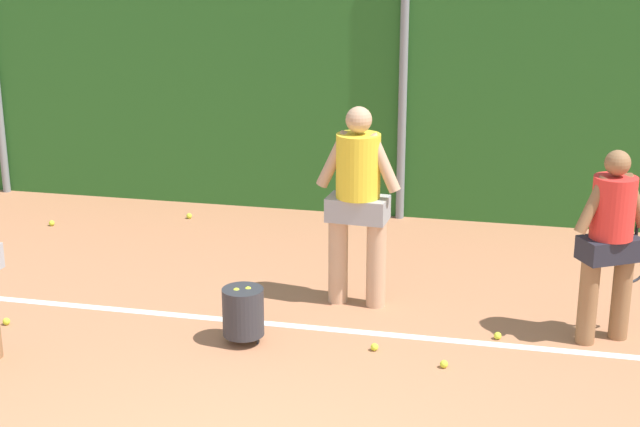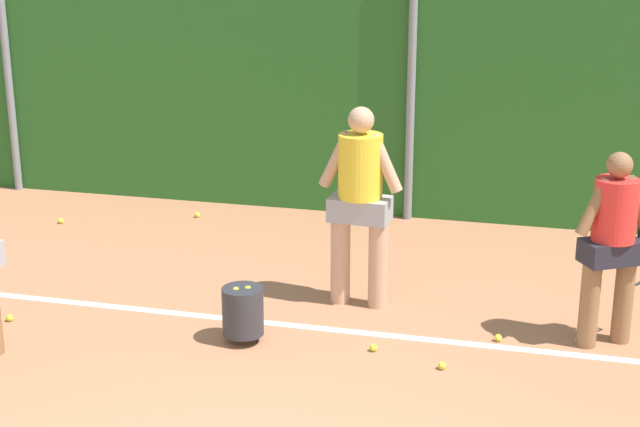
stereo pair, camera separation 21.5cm
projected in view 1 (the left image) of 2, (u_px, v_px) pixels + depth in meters
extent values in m
plane|color=#B2704C|center=(315.00, 395.00, 7.44)|extent=(28.29, 28.29, 0.00)
cube|color=#286023|center=(405.00, 87.00, 11.45)|extent=(18.39, 0.25, 3.17)
cylinder|color=gray|center=(403.00, 73.00, 11.23)|extent=(0.10, 0.10, 3.55)
cube|color=white|center=(345.00, 331.00, 8.57)|extent=(13.44, 0.10, 0.01)
cylinder|color=#8C603D|center=(588.00, 303.00, 8.24)|extent=(0.17, 0.17, 0.75)
cylinder|color=#8C603D|center=(621.00, 298.00, 8.33)|extent=(0.17, 0.17, 0.75)
cube|color=#23232D|center=(609.00, 249.00, 8.14)|extent=(0.58, 0.51, 0.20)
cylinder|color=red|center=(613.00, 207.00, 8.03)|extent=(0.37, 0.37, 0.53)
sphere|color=#8C603D|center=(618.00, 163.00, 7.92)|extent=(0.22, 0.22, 0.22)
cylinder|color=#8C603D|center=(592.00, 205.00, 7.96)|extent=(0.28, 0.21, 0.51)
cylinder|color=#8C603D|center=(635.00, 201.00, 8.08)|extent=(0.28, 0.21, 0.51)
cylinder|color=black|center=(636.00, 239.00, 8.26)|extent=(0.03, 0.03, 0.28)
torus|color=#26262B|center=(633.00, 268.00, 8.34)|extent=(0.26, 0.17, 0.28)
cylinder|color=tan|center=(376.00, 264.00, 9.01)|extent=(0.19, 0.19, 0.84)
cylinder|color=tan|center=(338.00, 260.00, 9.11)|extent=(0.19, 0.19, 0.84)
cube|color=#99999E|center=(358.00, 209.00, 8.90)|extent=(0.58, 0.37, 0.22)
cylinder|color=yellow|center=(358.00, 166.00, 8.78)|extent=(0.41, 0.41, 0.59)
sphere|color=tan|center=(359.00, 120.00, 8.65)|extent=(0.24, 0.24, 0.24)
cylinder|color=tan|center=(383.00, 163.00, 8.71)|extent=(0.34, 0.13, 0.56)
cylinder|color=tan|center=(334.00, 159.00, 8.83)|extent=(0.34, 0.13, 0.56)
cylinder|color=#2D2D33|center=(243.00, 312.00, 8.26)|extent=(0.36, 0.36, 0.42)
cylinder|color=#2D2D33|center=(258.00, 340.00, 8.31)|extent=(0.02, 0.02, 0.08)
cylinder|color=#2D2D33|center=(230.00, 337.00, 8.36)|extent=(0.02, 0.02, 0.08)
cylinder|color=#2D2D33|center=(248.00, 332.00, 8.45)|extent=(0.02, 0.02, 0.08)
sphere|color=#CCDB33|center=(248.00, 290.00, 8.22)|extent=(0.07, 0.07, 0.07)
sphere|color=#CCDB33|center=(236.00, 292.00, 8.19)|extent=(0.07, 0.07, 0.07)
sphere|color=#CCDB33|center=(52.00, 223.00, 11.45)|extent=(0.07, 0.07, 0.07)
sphere|color=#CCDB33|center=(189.00, 216.00, 11.72)|extent=(0.07, 0.07, 0.07)
sphere|color=#CCDB33|center=(374.00, 347.00, 8.18)|extent=(0.07, 0.07, 0.07)
sphere|color=#CCDB33|center=(444.00, 364.00, 7.87)|extent=(0.07, 0.07, 0.07)
sphere|color=#CCDB33|center=(498.00, 336.00, 8.40)|extent=(0.07, 0.07, 0.07)
sphere|color=#CCDB33|center=(594.00, 274.00, 9.85)|extent=(0.07, 0.07, 0.07)
sphere|color=#CCDB33|center=(6.00, 321.00, 8.69)|extent=(0.07, 0.07, 0.07)
sphere|color=#CCDB33|center=(245.00, 310.00, 8.93)|extent=(0.07, 0.07, 0.07)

